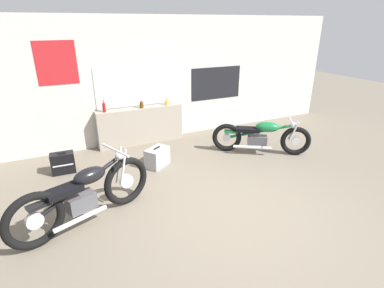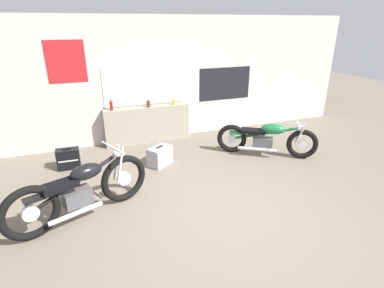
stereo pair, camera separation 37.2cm
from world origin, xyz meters
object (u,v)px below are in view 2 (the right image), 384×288
Objects in this scene: motorcycle_black at (81,190)px; bottle_left_center at (148,103)px; bottle_center at (174,102)px; hard_case_black at (68,159)px; hard_case_silver at (160,156)px; motorcycle_green at (266,138)px; bottle_leftmost at (111,105)px.

bottle_left_center is at bearing 58.10° from motorcycle_black.
bottle_center is 2.63m from hard_case_black.
hard_case_silver is (1.69, -0.49, -0.01)m from hard_case_black.
bottle_center reaches higher than motorcycle_green.
bottle_leftmost is at bearing 39.78° from hard_case_black.
bottle_center is at bearing 60.90° from hard_case_silver.
hard_case_silver is at bearing -16.13° from hard_case_black.
bottle_leftmost reaches higher than motorcycle_green.
bottle_leftmost is 1.49m from hard_case_black.
bottle_leftmost is 0.13× the size of motorcycle_black.
motorcycle_green is at bearing -8.75° from hard_case_silver.
bottle_leftmost is 1.42× the size of bottle_left_center.
hard_case_black is (-0.20, 1.77, -0.24)m from motorcycle_black.
motorcycle_black is 3.60× the size of hard_case_silver.
hard_case_black is at bearing -161.66° from bottle_center.
motorcycle_green is at bearing -11.99° from hard_case_black.
bottle_leftmost is 0.82m from bottle_left_center.
hard_case_black is 0.76× the size of hard_case_silver.
motorcycle_green is 4.00m from hard_case_black.
bottle_left_center is at bearing 142.32° from motorcycle_green.
hard_case_silver is (-0.11, -1.28, -0.75)m from bottle_left_center.
hard_case_silver is (0.71, -1.31, -0.78)m from bottle_leftmost.
motorcycle_black is at bearing -83.41° from hard_case_black.
motorcycle_black is at bearing -130.61° from bottle_center.
bottle_center is 0.08× the size of motorcycle_black.
motorcycle_green is 2.25m from hard_case_silver.
hard_case_black reaches higher than hard_case_silver.
hard_case_black is (-0.98, -0.82, -0.77)m from bottle_leftmost.
hard_case_silver is at bearing 171.25° from motorcycle_green.
bottle_left_center is 2.72m from motorcycle_green.
motorcycle_black is at bearing -165.78° from motorcycle_green.
bottle_left_center reaches higher than motorcycle_black.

